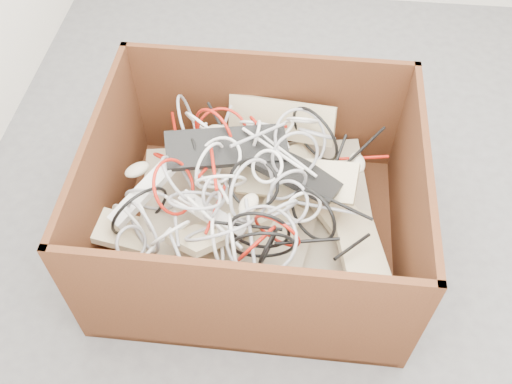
# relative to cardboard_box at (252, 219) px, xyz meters

# --- Properties ---
(ground) EXTENTS (3.00, 3.00, 0.00)m
(ground) POSITION_rel_cardboard_box_xyz_m (0.25, 0.29, -0.15)
(ground) COLOR #4F4F52
(ground) RESTS_ON ground
(cardboard_box) EXTENTS (1.16, 0.96, 0.60)m
(cardboard_box) POSITION_rel_cardboard_box_xyz_m (0.00, 0.00, 0.00)
(cardboard_box) COLOR #3C1C0F
(cardboard_box) RESTS_ON ground
(keyboard_pile) EXTENTS (1.09, 0.88, 0.35)m
(keyboard_pile) POSITION_rel_cardboard_box_xyz_m (0.05, 0.03, 0.13)
(keyboard_pile) COLOR #C9B58D
(keyboard_pile) RESTS_ON cardboard_box
(mice_scatter) EXTENTS (0.92, 0.68, 0.17)m
(mice_scatter) POSITION_rel_cardboard_box_xyz_m (-0.02, -0.06, 0.20)
(mice_scatter) COLOR beige
(mice_scatter) RESTS_ON keyboard_pile
(power_strip_left) EXTENTS (0.22, 0.28, 0.13)m
(power_strip_left) POSITION_rel_cardboard_box_xyz_m (-0.37, -0.08, 0.23)
(power_strip_left) COLOR white
(power_strip_left) RESTS_ON keyboard_pile
(power_strip_right) EXTENTS (0.27, 0.16, 0.09)m
(power_strip_right) POSITION_rel_cardboard_box_xyz_m (-0.13, -0.12, 0.17)
(power_strip_right) COLOR white
(power_strip_right) RESTS_ON keyboard_pile
(vga_plug) EXTENTS (0.06, 0.06, 0.03)m
(vga_plug) POSITION_rel_cardboard_box_xyz_m (0.34, 0.02, 0.20)
(vga_plug) COLOR #0B0EAC
(vga_plug) RESTS_ON keyboard_pile
(cable_tangle) EXTENTS (1.04, 0.88, 0.46)m
(cable_tangle) POSITION_rel_cardboard_box_xyz_m (-0.06, -0.03, 0.25)
(cable_tangle) COLOR #929398
(cable_tangle) RESTS_ON keyboard_pile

